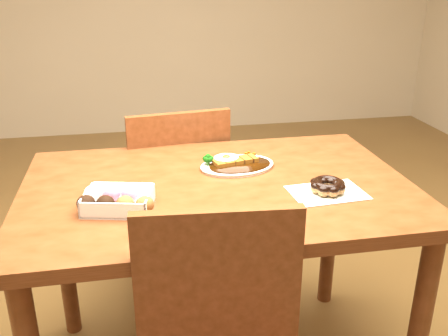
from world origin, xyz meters
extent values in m
cube|color=#512710|center=(0.00, 0.00, 0.73)|extent=(1.20, 0.80, 0.04)
cylinder|color=#512710|center=(-0.54, 0.34, 0.35)|extent=(0.06, 0.06, 0.71)
cylinder|color=#512710|center=(0.54, 0.34, 0.35)|extent=(0.06, 0.06, 0.71)
cube|color=#512710|center=(-0.10, 0.60, 0.43)|extent=(0.47, 0.47, 0.04)
cylinder|color=#512710|center=(0.05, 0.79, 0.21)|extent=(0.04, 0.04, 0.41)
cylinder|color=#512710|center=(-0.29, 0.75, 0.21)|extent=(0.04, 0.04, 0.41)
cylinder|color=#512710|center=(0.09, 0.45, 0.21)|extent=(0.04, 0.04, 0.41)
cylinder|color=#512710|center=(-0.25, 0.41, 0.21)|extent=(0.04, 0.04, 0.41)
cube|color=#512710|center=(-0.08, 0.41, 0.67)|extent=(0.40, 0.08, 0.40)
cube|color=#512710|center=(-0.07, -0.41, 0.67)|extent=(0.40, 0.06, 0.40)
ellipsoid|color=white|center=(0.09, 0.12, 0.76)|extent=(0.27, 0.21, 0.01)
ellipsoid|color=black|center=(0.09, 0.11, 0.76)|extent=(0.23, 0.18, 0.01)
cube|color=#6B380C|center=(0.08, 0.13, 0.77)|extent=(0.16, 0.09, 0.02)
ellipsoid|color=white|center=(0.05, 0.14, 0.78)|extent=(0.10, 0.09, 0.01)
ellipsoid|color=#FFB214|center=(0.05, 0.14, 0.78)|extent=(0.03, 0.03, 0.02)
cube|color=white|center=(-0.30, -0.11, 0.77)|extent=(0.21, 0.18, 0.05)
ellipsoid|color=black|center=(-0.39, -0.13, 0.78)|extent=(0.05, 0.05, 0.05)
ellipsoid|color=black|center=(-0.33, -0.14, 0.78)|extent=(0.05, 0.05, 0.05)
ellipsoid|color=brown|center=(-0.28, -0.15, 0.78)|extent=(0.05, 0.05, 0.05)
ellipsoid|color=brown|center=(-0.23, -0.16, 0.78)|extent=(0.05, 0.05, 0.05)
ellipsoid|color=beige|center=(-0.37, -0.06, 0.78)|extent=(0.05, 0.05, 0.05)
ellipsoid|color=pink|center=(-0.32, -0.08, 0.78)|extent=(0.05, 0.05, 0.05)
ellipsoid|color=pink|center=(-0.27, -0.09, 0.78)|extent=(0.05, 0.05, 0.05)
cube|color=silver|center=(0.31, -0.13, 0.75)|extent=(0.23, 0.17, 0.00)
torus|color=olive|center=(0.31, -0.13, 0.77)|extent=(0.11, 0.11, 0.03)
torus|color=black|center=(0.31, -0.13, 0.78)|extent=(0.10, 0.10, 0.02)
camera|label=1|loc=(-0.25, -1.40, 1.37)|focal=40.00mm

